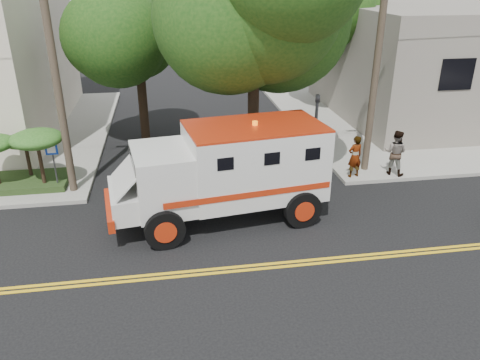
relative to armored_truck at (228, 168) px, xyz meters
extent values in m
plane|color=black|center=(-0.02, -3.11, -1.86)|extent=(100.00, 100.00, 0.00)
cube|color=gray|center=(13.48, 10.39, -1.79)|extent=(17.00, 17.00, 0.15)
cube|color=slate|center=(14.98, 10.89, 1.29)|extent=(14.00, 12.00, 6.00)
cylinder|color=#382D23|center=(-5.62, 2.89, 2.64)|extent=(0.28, 0.28, 9.00)
cylinder|color=#382D23|center=(6.28, 3.09, 2.64)|extent=(0.28, 0.28, 9.00)
cylinder|color=black|center=(1.48, 3.39, 1.64)|extent=(0.44, 0.44, 7.00)
cylinder|color=black|center=(-3.02, 8.89, 0.94)|extent=(0.44, 0.44, 5.60)
sphere|color=#143B10|center=(-3.02, 8.89, 3.74)|extent=(3.92, 3.92, 3.92)
sphere|color=#143B10|center=(-2.18, 8.33, 4.16)|extent=(3.36, 3.36, 3.36)
cylinder|color=black|center=(8.48, 12.89, 1.11)|extent=(0.44, 0.44, 5.95)
sphere|color=#143B10|center=(8.48, 12.89, 4.09)|extent=(4.20, 4.20, 4.20)
sphere|color=#143B10|center=(9.38, 12.29, 4.54)|extent=(3.60, 3.60, 3.60)
cylinder|color=#3F3F42|center=(3.78, 2.49, -0.06)|extent=(0.12, 0.12, 3.60)
imported|color=#3F3F42|center=(3.78, 2.49, 1.29)|extent=(0.15, 0.18, 0.90)
cylinder|color=#3F3F42|center=(-6.22, 3.09, -0.86)|extent=(0.06, 0.06, 2.00)
cube|color=#0C33A5|center=(-6.22, 3.03, -0.06)|extent=(0.45, 0.03, 0.45)
cube|color=#1E3314|center=(-7.52, 3.69, -1.59)|extent=(3.20, 2.00, 0.24)
cylinder|color=black|center=(-7.42, 4.09, -0.79)|extent=(0.14, 0.14, 1.36)
ellipsoid|color=#1D4F17|center=(-7.42, 4.09, -0.03)|extent=(1.55, 1.55, 0.54)
cylinder|color=black|center=(-6.72, 3.19, -0.63)|extent=(0.14, 0.14, 1.68)
ellipsoid|color=#1D4F17|center=(-6.72, 3.19, 0.31)|extent=(1.91, 1.91, 0.66)
cube|color=silver|center=(0.92, 0.13, 0.14)|extent=(4.78, 3.22, 2.40)
cube|color=silver|center=(-2.13, -0.30, -0.09)|extent=(2.16, 2.74, 1.94)
cube|color=black|center=(-3.02, -0.42, 0.43)|extent=(0.34, 1.93, 0.80)
cube|color=silver|center=(-3.32, -0.46, -0.66)|extent=(1.34, 2.41, 0.80)
cube|color=#A6250C|center=(-3.89, -0.54, -0.95)|extent=(0.54, 2.46, 0.40)
cube|color=#A6250C|center=(0.92, 0.13, 1.37)|extent=(4.78, 3.22, 0.07)
cylinder|color=black|center=(-2.18, -1.60, -1.23)|extent=(1.30, 0.54, 1.26)
cylinder|color=black|center=(-2.54, 0.94, -1.23)|extent=(1.30, 0.54, 1.26)
cylinder|color=black|center=(2.34, -0.96, -1.23)|extent=(1.30, 0.54, 1.26)
cylinder|color=black|center=(1.99, 1.57, -1.23)|extent=(1.30, 0.54, 1.26)
imported|color=gray|center=(5.48, 2.39, -0.84)|extent=(0.71, 0.55, 1.74)
imported|color=gray|center=(7.21, 2.39, -0.77)|extent=(1.15, 1.13, 1.88)
camera|label=1|loc=(-1.89, -14.21, 5.96)|focal=35.00mm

